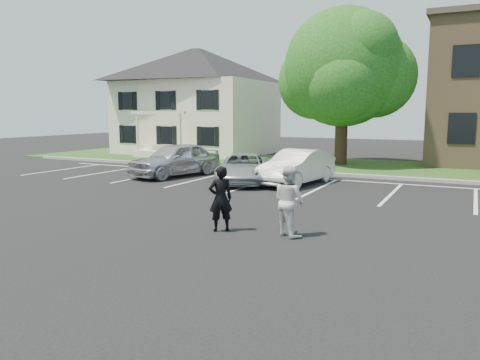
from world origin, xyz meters
name	(u,v)px	position (x,y,z in m)	size (l,w,h in m)	color
ground_plane	(222,235)	(0.00, 0.00, 0.00)	(90.00, 90.00, 0.00)	black
curb	(344,175)	(0.00, 12.00, 0.07)	(40.00, 0.30, 0.15)	gray
grass_strip	(362,167)	(0.00, 16.00, 0.04)	(44.00, 8.00, 0.08)	#174910
stall_lines	(359,188)	(1.40, 8.95, 0.01)	(34.00, 5.36, 0.01)	silver
house	(197,101)	(-13.00, 19.97, 3.83)	(10.30, 9.22, 7.60)	beige
tree	(345,70)	(-1.29, 16.76, 5.35)	(7.80, 7.20, 8.80)	black
man_black_suit	(221,199)	(-0.23, 0.37, 0.84)	(0.61, 0.40, 1.67)	black
man_white_shirt	(289,201)	(1.48, 0.73, 0.87)	(0.84, 0.66, 1.73)	silver
car_silver_west	(175,159)	(-7.22, 8.56, 0.80)	(1.90, 4.71, 1.61)	silver
car_silver_minivan	(244,168)	(-3.39, 8.13, 0.63)	(2.09, 4.54, 1.26)	#B5B7BE
car_white_sedan	(297,167)	(-1.19, 8.76, 0.73)	(1.53, 4.40, 1.45)	silver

